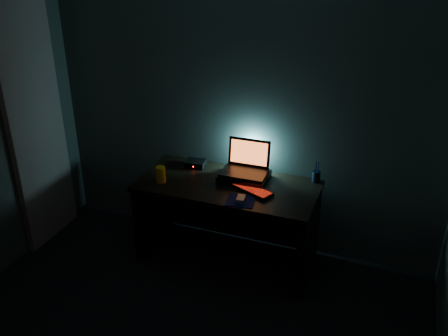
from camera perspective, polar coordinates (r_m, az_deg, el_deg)
name	(u,v)px	position (r m, az deg, el deg)	size (l,w,h in m)	color
room	(119,236)	(2.63, -11.96, -7.57)	(3.50, 4.00, 2.50)	black
desk	(229,208)	(4.31, 0.60, -4.55)	(1.50, 0.70, 0.75)	black
curtain	(35,121)	(4.65, -20.78, 5.04)	(0.06, 0.65, 2.30)	beige
riser	(244,177)	(4.20, 2.33, -0.98)	(0.40, 0.30, 0.06)	black
laptop	(246,164)	(4.20, 2.56, 0.41)	(0.38, 0.29, 0.26)	black
keyboard	(249,188)	(4.05, 2.90, -2.35)	(0.43, 0.29, 0.03)	black
mousepad	(241,201)	(3.89, 1.93, -3.76)	(0.22, 0.20, 0.00)	#0B1451
mouse	(241,199)	(3.88, 1.93, -3.54)	(0.06, 0.10, 0.03)	gray
pen_cup	(316,176)	(4.23, 10.49, -0.95)	(0.07, 0.07, 0.10)	black
juice_glass	(161,175)	(4.17, -7.23, -0.75)	(0.08, 0.08, 0.14)	#EAAC0C
router	(195,163)	(4.43, -3.28, 0.52)	(0.18, 0.15, 0.06)	black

